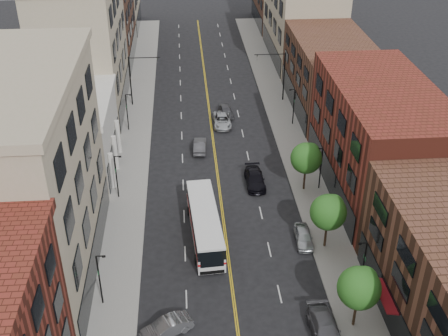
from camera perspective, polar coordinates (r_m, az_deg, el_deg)
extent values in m
cube|color=gray|center=(71.21, -9.11, 2.04)|extent=(4.00, 110.00, 0.15)
cube|color=gray|center=(72.20, 6.90, 2.65)|extent=(4.00, 110.00, 0.15)
cube|color=tan|center=(49.29, -19.62, -1.62)|extent=(10.00, 22.00, 18.00)
cube|color=silver|center=(66.91, -15.57, 3.06)|extent=(10.00, 14.00, 8.00)
cube|color=tan|center=(80.43, -14.16, 11.90)|extent=(10.00, 20.00, 18.00)
cube|color=brown|center=(99.78, -12.46, 14.85)|extent=(10.00, 20.00, 15.00)
cube|color=maroon|center=(61.93, 15.47, 2.82)|extent=(10.00, 22.00, 12.00)
cube|color=brown|center=(80.52, 10.79, 9.27)|extent=(10.00, 20.00, 10.00)
cube|color=tan|center=(99.23, 7.94, 14.88)|extent=(10.00, 22.00, 14.00)
cylinder|color=black|center=(47.00, 13.16, -14.14)|extent=(0.22, 0.22, 2.50)
sphere|color=#1D601B|center=(45.20, 13.56, -11.76)|extent=(3.40, 3.40, 3.40)
sphere|color=#1D601B|center=(45.28, 14.11, -10.88)|extent=(2.04, 2.04, 2.04)
cylinder|color=black|center=(54.16, 10.28, -6.73)|extent=(0.22, 0.22, 2.50)
sphere|color=#1D601B|center=(52.60, 10.55, -4.44)|extent=(3.40, 3.40, 3.40)
sphere|color=#1D601B|center=(52.75, 11.02, -3.71)|extent=(2.04, 2.04, 2.04)
cylinder|color=black|center=(62.11, 8.17, -1.11)|extent=(0.22, 0.22, 2.50)
sphere|color=#1D601B|center=(60.76, 8.35, 1.00)|extent=(3.40, 3.40, 3.40)
sphere|color=#1D601B|center=(60.95, 8.77, 1.62)|extent=(2.04, 2.04, 2.04)
cylinder|color=black|center=(47.81, -12.53, -11.05)|extent=(0.14, 0.14, 5.00)
cylinder|color=black|center=(46.15, -12.44, -8.73)|extent=(0.70, 0.10, 0.10)
cube|color=black|center=(46.14, -12.12, -8.78)|extent=(0.28, 0.14, 0.14)
cube|color=#19592D|center=(47.22, -12.65, -10.24)|extent=(0.04, 0.55, 0.35)
cylinder|color=black|center=(60.57, -10.86, -0.89)|extent=(0.14, 0.14, 5.00)
cylinder|color=black|center=(59.27, -10.76, 1.17)|extent=(0.70, 0.10, 0.10)
cube|color=black|center=(59.26, -10.52, 1.14)|extent=(0.28, 0.14, 0.14)
cube|color=#19592D|center=(60.11, -10.95, -0.17)|extent=(0.04, 0.55, 0.35)
cylinder|color=black|center=(74.59, -9.81, 5.60)|extent=(0.14, 0.14, 5.00)
cylinder|color=black|center=(73.54, -9.71, 7.37)|extent=(0.70, 0.10, 0.10)
cube|color=black|center=(73.53, -9.52, 7.34)|extent=(0.28, 0.14, 0.14)
cube|color=#19592D|center=(74.22, -9.88, 6.22)|extent=(0.04, 0.55, 0.35)
cylinder|color=black|center=(49.40, 13.97, -9.65)|extent=(0.14, 0.14, 5.00)
cylinder|color=black|center=(47.75, 13.94, -7.41)|extent=(0.70, 0.10, 0.10)
cube|color=black|center=(47.70, 13.65, -7.48)|extent=(0.28, 0.14, 0.14)
cube|color=#19592D|center=(48.84, 14.10, -8.85)|extent=(0.04, 0.55, 0.35)
cylinder|color=black|center=(61.84, 9.79, -0.06)|extent=(0.14, 0.14, 5.00)
cylinder|color=black|center=(60.52, 9.68, 1.95)|extent=(0.70, 0.10, 0.10)
cube|color=black|center=(60.49, 9.45, 1.90)|extent=(0.28, 0.14, 0.14)
cube|color=#19592D|center=(61.38, 9.87, 0.66)|extent=(0.04, 0.55, 0.35)
cylinder|color=black|center=(75.62, 7.09, 6.19)|extent=(0.14, 0.14, 5.00)
cylinder|color=black|center=(74.55, 6.95, 7.93)|extent=(0.70, 0.10, 0.10)
cube|color=black|center=(74.52, 6.75, 7.89)|extent=(0.28, 0.14, 0.14)
cube|color=#19592D|center=(75.25, 7.13, 6.81)|extent=(0.04, 0.55, 0.35)
cylinder|color=black|center=(81.46, -9.49, 8.70)|extent=(0.18, 0.18, 7.20)
cylinder|color=black|center=(80.08, -8.10, 11.03)|extent=(4.40, 0.12, 0.12)
imported|color=black|center=(80.11, -6.78, 10.83)|extent=(0.15, 0.18, 0.90)
cylinder|color=black|center=(82.40, 6.11, 9.22)|extent=(0.18, 0.18, 7.20)
cylinder|color=black|center=(80.85, 4.68, 11.44)|extent=(4.40, 0.12, 0.12)
imported|color=black|center=(80.73, 3.38, 11.15)|extent=(0.15, 0.18, 0.90)
cube|color=white|center=(54.49, -1.96, -5.65)|extent=(3.22, 11.62, 2.77)
cube|color=black|center=(54.10, -1.98, -5.09)|extent=(3.26, 11.66, 1.00)
cube|color=red|center=(54.66, -1.96, -5.90)|extent=(3.26, 11.66, 0.21)
cube|color=black|center=(49.86, -1.22, -9.35)|extent=(2.10, 0.20, 1.53)
cylinder|color=black|center=(52.11, -2.86, -9.25)|extent=(0.33, 0.93, 0.92)
cylinder|color=black|center=(52.32, -0.07, -9.00)|extent=(0.33, 0.93, 0.92)
cylinder|color=black|center=(58.15, -3.61, -4.41)|extent=(0.33, 0.93, 0.92)
cylinder|color=black|center=(58.34, -1.13, -4.21)|extent=(0.33, 0.93, 0.92)
imported|color=#96999D|center=(45.98, -5.84, -15.81)|extent=(4.40, 3.12, 1.38)
imported|color=#504F55|center=(46.18, 10.25, -15.86)|extent=(2.38, 5.34, 1.52)
imported|color=#ACB0B4|center=(54.82, 8.07, -6.93)|extent=(1.79, 4.04, 1.35)
imported|color=#434347|center=(69.56, -2.47, 2.28)|extent=(1.75, 4.31, 1.39)
imported|color=black|center=(62.83, 3.15, -1.13)|extent=(2.10, 5.04, 1.46)
imported|color=#B5B9BE|center=(75.77, -0.18, 4.87)|extent=(2.44, 5.19, 1.43)
imported|color=#434348|center=(78.38, 0.19, 5.80)|extent=(2.07, 4.36, 1.44)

